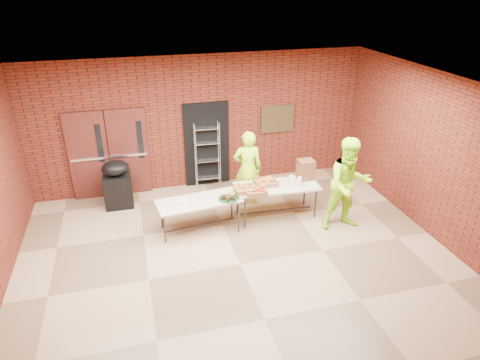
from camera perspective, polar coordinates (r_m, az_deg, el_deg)
name	(u,v)px	position (r m, az deg, el deg)	size (l,w,h in m)	color
room	(240,187)	(7.16, 0.02, -0.88)	(8.08, 7.08, 3.28)	brown
double_doors	(109,154)	(10.33, -17.03, 3.32)	(1.78, 0.12, 2.10)	#4C2015
dark_doorway	(207,144)	(10.49, -4.45, 4.74)	(1.10, 0.06, 2.10)	black
bronze_plaque	(277,119)	(10.77, 4.99, 8.11)	(0.85, 0.04, 0.70)	#3F2D19
wire_rack	(208,155)	(10.44, -4.35, 3.31)	(0.60, 0.20, 1.65)	silver
table_left	(199,203)	(8.68, -5.48, -3.08)	(1.76, 0.90, 0.69)	tan
table_right	(277,188)	(9.18, 4.91, -1.09)	(1.83, 0.84, 0.74)	tan
basket_bananas	(245,189)	(8.84, 0.71, -1.23)	(0.45, 0.35, 0.14)	#9D673F
basket_oranges	(266,183)	(9.12, 3.47, -0.34)	(0.46, 0.36, 0.14)	#9D673F
basket_apples	(256,191)	(8.76, 2.12, -1.51)	(0.43, 0.33, 0.13)	#9D673F
muffin_tray	(228,197)	(8.65, -1.54, -2.25)	(0.42, 0.42, 0.11)	#134719
napkin_box	(184,202)	(8.58, -7.49, -2.90)	(0.16, 0.11, 0.05)	white
coffee_dispenser	(306,170)	(9.44, 8.75, 1.39)	(0.34, 0.30, 0.44)	brown
cup_stack_front	(293,181)	(9.11, 7.06, -0.15)	(0.08, 0.08, 0.23)	white
cup_stack_mid	(299,182)	(9.08, 7.93, -0.31)	(0.08, 0.08, 0.23)	white
cup_stack_back	(291,180)	(9.18, 6.80, -0.01)	(0.07, 0.07, 0.21)	white
covered_grill	(117,184)	(9.98, -16.03, -0.48)	(0.62, 0.52, 1.12)	black
volunteer_woman	(248,169)	(9.56, 1.02, 1.54)	(0.64, 0.42, 1.76)	#B4FC1C
volunteer_man	(349,184)	(8.88, 14.29, -0.58)	(0.96, 0.75, 1.97)	#B4FC1C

